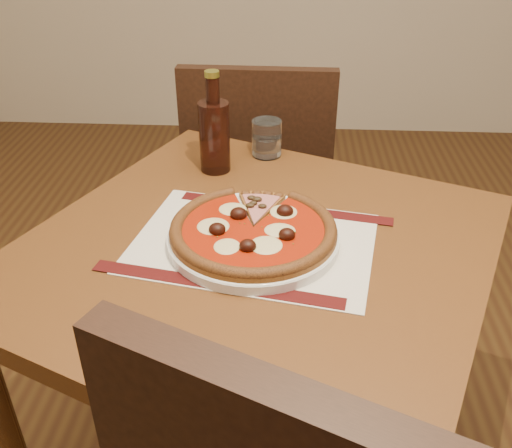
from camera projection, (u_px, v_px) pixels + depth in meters
The scene contains 8 objects.
table at pixel (255, 288), 1.09m from camera, with size 1.05×1.05×0.75m.
chair_far at pixel (259, 182), 1.76m from camera, with size 0.43×0.43×0.90m.
placemat at pixel (253, 243), 1.04m from camera, with size 0.43×0.31×0.00m, color silver.
plate at pixel (253, 238), 1.03m from camera, with size 0.31×0.31×0.02m, color white.
pizza at pixel (253, 229), 1.02m from camera, with size 0.30×0.30×0.04m.
ham_slice at pixel (261, 209), 1.09m from camera, with size 0.09×0.13×0.02m.
water_glass at pixel (267, 138), 1.34m from camera, with size 0.07×0.07×0.09m, color white.
bottle at pixel (214, 133), 1.25m from camera, with size 0.07×0.07×0.23m.
Camera 1 is at (-0.53, -0.25, 1.33)m, focal length 40.00 mm.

